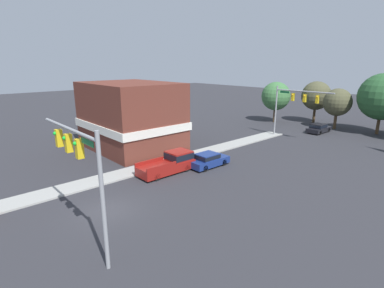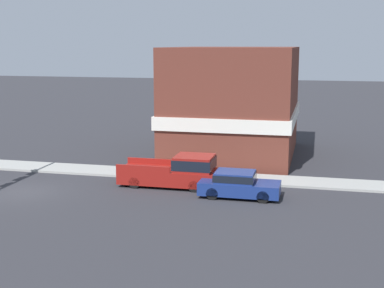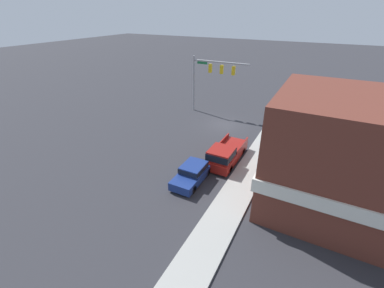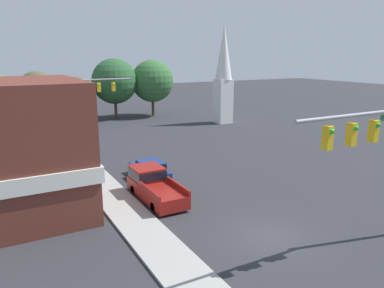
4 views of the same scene
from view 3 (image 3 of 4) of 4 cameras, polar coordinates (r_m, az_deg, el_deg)
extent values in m
plane|color=#2D2D33|center=(31.69, 7.20, 4.27)|extent=(200.00, 200.00, 0.00)
cube|color=#9E9E99|center=(30.36, 17.27, 2.24)|extent=(2.40, 60.00, 0.14)
cylinder|color=gray|center=(35.23, 0.40, 13.18)|extent=(0.22, 0.22, 7.29)
cylinder|color=gray|center=(33.07, 6.34, 17.64)|extent=(7.33, 0.18, 0.18)
cube|color=gold|center=(33.73, 4.08, 16.43)|extent=(0.36, 0.36, 1.05)
sphere|color=green|center=(33.85, 4.24, 17.01)|extent=(0.22, 0.22, 0.22)
cube|color=gold|center=(33.16, 6.60, 16.13)|extent=(0.36, 0.36, 1.05)
sphere|color=green|center=(33.28, 6.76, 16.72)|extent=(0.22, 0.22, 0.22)
cube|color=gold|center=(32.64, 9.19, 15.78)|extent=(0.36, 0.36, 1.05)
sphere|color=green|center=(32.76, 9.35, 16.38)|extent=(0.22, 0.22, 0.22)
cube|color=#196B38|center=(34.09, 2.29, 17.58)|extent=(1.40, 0.04, 0.30)
cylinder|color=black|center=(19.86, 0.25, -10.06)|extent=(0.22, 0.66, 0.66)
cylinder|color=black|center=(20.51, -3.80, -8.75)|extent=(0.22, 0.66, 0.66)
cylinder|color=black|center=(21.85, 3.57, -6.18)|extent=(0.22, 0.66, 0.66)
cylinder|color=black|center=(22.44, -0.20, -5.12)|extent=(0.22, 0.66, 0.66)
cube|color=navy|center=(21.02, 0.01, -7.00)|extent=(1.84, 4.38, 0.69)
cube|color=navy|center=(20.86, 0.35, -5.24)|extent=(1.69, 2.10, 0.55)
cube|color=black|center=(20.86, 0.35, -5.24)|extent=(1.71, 2.19, 0.39)
cylinder|color=black|center=(22.42, 8.42, -5.49)|extent=(0.22, 0.66, 0.66)
cylinder|color=black|center=(22.98, 4.02, -4.33)|extent=(0.22, 0.66, 0.66)
cylinder|color=black|center=(25.35, 11.20, -1.54)|extent=(0.22, 0.66, 0.66)
cylinder|color=black|center=(25.84, 7.25, -0.61)|extent=(0.22, 0.66, 0.66)
cube|color=maroon|center=(23.97, 7.83, -2.31)|extent=(2.10, 5.72, 0.85)
cube|color=maroon|center=(22.26, 6.53, -2.20)|extent=(2.00, 2.18, 0.87)
cube|color=black|center=(22.26, 6.53, -2.20)|extent=(2.02, 2.26, 0.61)
cube|color=maroon|center=(24.47, 11.11, -0.32)|extent=(0.12, 3.25, 0.35)
cube|color=maroon|center=(25.00, 6.81, 0.67)|extent=(0.12, 3.25, 0.35)
cylinder|color=orange|center=(36.57, 16.85, 7.41)|extent=(0.58, 0.58, 1.05)
cylinder|color=white|center=(36.55, 16.86, 7.49)|extent=(0.60, 0.60, 0.19)
cube|color=brown|center=(19.66, 34.31, -3.13)|extent=(11.75, 8.85, 8.02)
cube|color=silver|center=(20.09, 33.59, -5.49)|extent=(12.05, 9.15, 0.90)
camera|label=1|loc=(45.87, -11.68, 24.45)|focal=28.00mm
camera|label=2|loc=(38.04, -46.01, 13.25)|focal=50.00mm
camera|label=4|loc=(41.47, 33.24, 19.40)|focal=35.00mm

